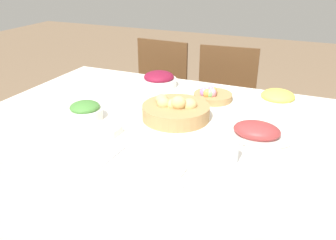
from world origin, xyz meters
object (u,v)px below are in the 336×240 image
(green_salad_bowl, at_px, (85,111))
(pineapple_bowl, at_px, (277,100))
(bread_basket, at_px, (176,111))
(drinking_cup, at_px, (229,151))
(butter_dish, at_px, (106,130))
(chair_far_center, at_px, (223,107))
(beet_salad_bowl, at_px, (159,80))
(fork, at_px, (113,157))
(knife, at_px, (191,175))
(egg_basket, at_px, (212,95))
(chair_far_left, at_px, (155,96))
(spoon, at_px, (199,177))
(dinner_plate, at_px, (150,165))
(ham_platter, at_px, (257,132))

(green_salad_bowl, distance_m, pineapple_bowl, 0.95)
(bread_basket, xyz_separation_m, drinking_cup, (0.33, -0.28, 0.00))
(butter_dish, bearing_deg, bread_basket, 50.59)
(chair_far_center, bearing_deg, green_salad_bowl, -115.09)
(bread_basket, relative_size, butter_dish, 2.54)
(chair_far_center, xyz_separation_m, drinking_cup, (0.33, -1.18, 0.32))
(beet_salad_bowl, distance_m, drinking_cup, 0.91)
(bread_basket, distance_m, fork, 0.44)
(bread_basket, bearing_deg, knife, -61.53)
(egg_basket, relative_size, green_salad_bowl, 1.25)
(beet_salad_bowl, height_order, drinking_cup, beet_salad_bowl)
(pineapple_bowl, distance_m, butter_dish, 0.87)
(chair_far_center, bearing_deg, chair_far_left, 175.24)
(spoon, bearing_deg, butter_dish, 158.85)
(chair_far_center, xyz_separation_m, dinner_plate, (0.07, -1.32, 0.28))
(fork, xyz_separation_m, drinking_cup, (0.41, 0.15, 0.04))
(egg_basket, height_order, beet_salad_bowl, beet_salad_bowl)
(egg_basket, xyz_separation_m, fork, (-0.17, -0.73, -0.02))
(bread_basket, xyz_separation_m, pineapple_bowl, (0.42, 0.33, 0.00))
(fork, relative_size, knife, 1.00)
(chair_far_left, height_order, fork, chair_far_left)
(fork, distance_m, spoon, 0.35)
(pineapple_bowl, height_order, beet_salad_bowl, pineapple_bowl)
(spoon, relative_size, drinking_cup, 2.07)
(ham_platter, bearing_deg, chair_far_left, 134.66)
(green_salad_bowl, height_order, butter_dish, green_salad_bowl)
(butter_dish, bearing_deg, green_salad_bowl, 151.09)
(knife, relative_size, drinking_cup, 2.07)
(egg_basket, height_order, green_salad_bowl, green_salad_bowl)
(chair_far_center, distance_m, egg_basket, 0.67)
(ham_platter, xyz_separation_m, beet_salad_bowl, (-0.66, 0.44, 0.02))
(pineapple_bowl, height_order, dinner_plate, pineapple_bowl)
(beet_salad_bowl, distance_m, dinner_plate, 0.90)
(knife, height_order, drinking_cup, drinking_cup)
(pineapple_bowl, relative_size, butter_dish, 1.56)
(green_salad_bowl, distance_m, knife, 0.68)
(beet_salad_bowl, xyz_separation_m, spoon, (0.53, -0.83, -0.04))
(beet_salad_bowl, distance_m, fork, 0.85)
(bread_basket, relative_size, drinking_cup, 3.73)
(egg_basket, xyz_separation_m, spoon, (0.18, -0.73, -0.02))
(beet_salad_bowl, height_order, spoon, beet_salad_bowl)
(bread_basket, bearing_deg, beet_salad_bowl, 124.09)
(chair_far_left, relative_size, ham_platter, 2.96)
(chair_far_left, distance_m, beet_salad_bowl, 0.64)
(dinner_plate, bearing_deg, chair_far_center, 93.20)
(ham_platter, bearing_deg, pineapple_bowl, 84.94)
(chair_far_left, bearing_deg, spoon, -55.68)
(chair_far_left, relative_size, dinner_plate, 3.39)
(ham_platter, bearing_deg, green_salad_bowl, -170.64)
(chair_far_left, bearing_deg, egg_basket, -40.53)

